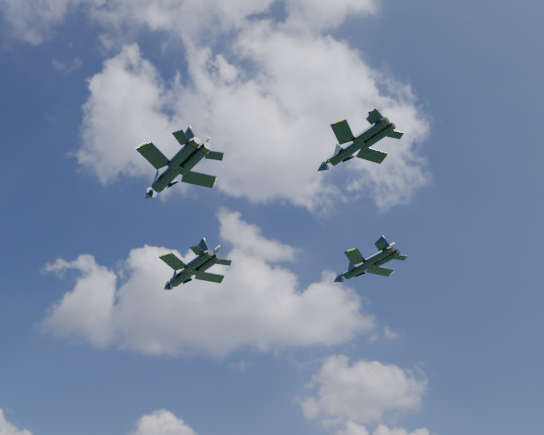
{
  "coord_description": "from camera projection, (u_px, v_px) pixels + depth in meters",
  "views": [
    {
      "loc": [
        0.43,
        -70.57,
        12.39
      ],
      "look_at": [
        -1.65,
        -3.59,
        64.29
      ],
      "focal_mm": 35.0,
      "sensor_mm": 36.0,
      "label": 1
    }
  ],
  "objects": [
    {
      "name": "jet_lead",
      "position": [
        183.0,
        275.0,
        97.98
      ],
      "size": [
        15.0,
        15.66,
        4.17
      ],
      "rotation": [
        0.0,
        0.0,
        0.75
      ],
      "color": "black"
    },
    {
      "name": "jet_left",
      "position": [
        167.0,
        177.0,
        75.38
      ],
      "size": [
        13.59,
        14.53,
        3.83
      ],
      "rotation": [
        0.0,
        0.0,
        0.73
      ],
      "color": "black"
    },
    {
      "name": "jet_right",
      "position": [
        357.0,
        269.0,
        97.69
      ],
      "size": [
        13.51,
        13.93,
        3.73
      ],
      "rotation": [
        0.0,
        0.0,
        0.76
      ],
      "color": "black"
    },
    {
      "name": "jet_slot",
      "position": [
        345.0,
        152.0,
        74.85
      ],
      "size": [
        12.31,
        12.26,
        3.34
      ],
      "rotation": [
        0.0,
        0.0,
        0.79
      ],
      "color": "black"
    }
  ]
}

